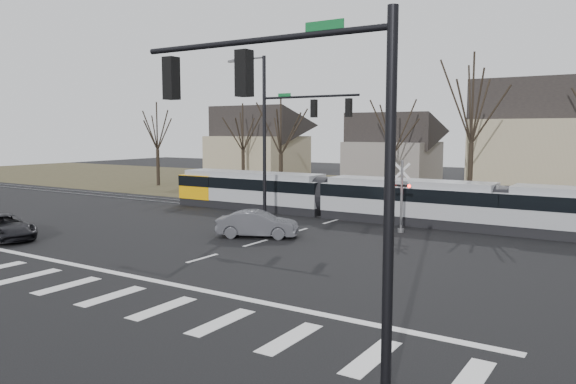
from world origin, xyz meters
The scene contains 16 objects.
ground centered at (0.00, 0.00, 0.00)m, with size 140.00×140.00×0.00m, color black.
grass_verge centered at (0.00, 32.00, 0.01)m, with size 140.00×28.00×0.01m, color #38331E.
crosswalk centered at (0.00, -4.00, 0.01)m, with size 27.00×2.60×0.01m.
stop_line centered at (0.00, -1.80, 0.01)m, with size 28.00×0.35×0.01m, color silver.
lane_dashes centered at (0.00, 16.00, 0.01)m, with size 0.18×30.00×0.01m.
rail_pair centered at (0.00, 15.80, 0.03)m, with size 90.00×1.52×0.06m.
tram centered at (4.09, 16.00, 1.45)m, with size 35.01×2.60×2.65m.
sedan centered at (-0.85, 7.34, 0.70)m, with size 4.48×3.14×1.40m, color #424349.
suv centered at (-11.61, -0.22, 0.64)m, with size 4.92×2.96×1.28m, color black.
signal_pole_near_right centered at (10.11, -6.00, 5.17)m, with size 6.72×0.44×8.00m.
signal_pole_far centered at (-2.41, 12.50, 5.70)m, with size 9.28×0.44×10.20m.
rail_crossing_signal centered at (5.00, 12.79, 1.89)m, with size 1.08×0.36×4.00m.
tree_row centered at (2.00, 26.00, 5.00)m, with size 59.20×7.20×10.00m.
house_a centered at (-20.00, 34.00, 4.46)m, with size 9.72×8.64×8.60m.
house_b centered at (-5.00, 36.00, 3.97)m, with size 8.64×7.56×7.65m.
house_c centered at (9.00, 33.00, 5.23)m, with size 10.80×8.64×10.10m.
Camera 1 is at (16.26, -16.39, 5.60)m, focal length 35.00 mm.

